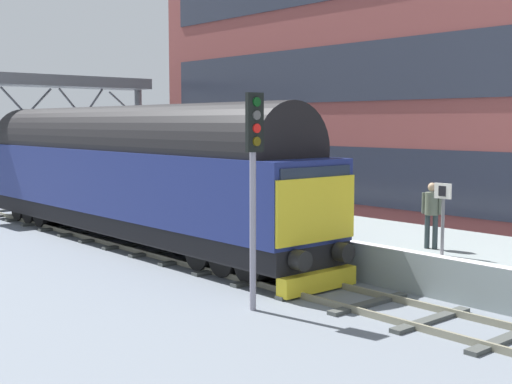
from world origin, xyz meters
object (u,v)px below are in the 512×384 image
(diesel_locomotive, at_px, (124,171))
(waiting_passenger, at_px, (432,209))
(signal_post_mid, at_px, (254,170))
(platform_number_sign, at_px, (443,207))

(diesel_locomotive, xyz_separation_m, waiting_passenger, (2.42, -10.72, -0.49))
(signal_post_mid, relative_size, platform_number_sign, 2.80)
(platform_number_sign, bearing_deg, waiting_passenger, 51.73)
(platform_number_sign, bearing_deg, diesel_locomotive, 99.48)
(diesel_locomotive, distance_m, waiting_passenger, 11.00)
(diesel_locomotive, distance_m, signal_post_mid, 9.63)
(signal_post_mid, height_order, platform_number_sign, signal_post_mid)
(platform_number_sign, distance_m, waiting_passenger, 0.86)
(platform_number_sign, bearing_deg, signal_post_mid, 153.67)
(diesel_locomotive, xyz_separation_m, platform_number_sign, (1.90, -11.38, -0.33))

